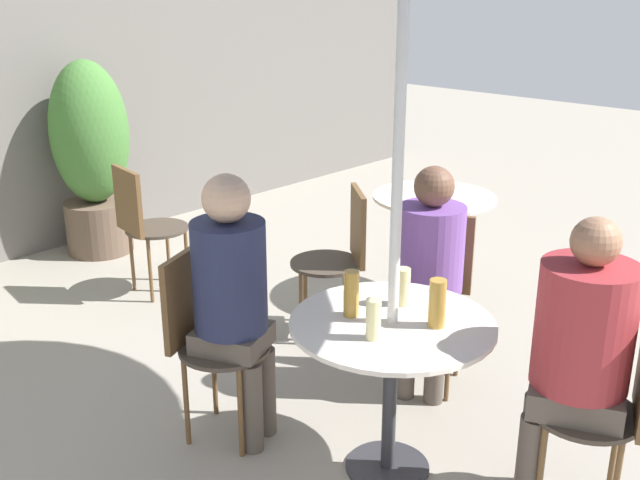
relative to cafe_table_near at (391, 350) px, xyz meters
The scene contains 15 objects.
cafe_table_near is the anchor object (origin of this frame).
cafe_table_far 1.87m from the cafe_table_near, 29.95° to the left, with size 0.78×0.78×0.70m.
bistro_chair_0 0.86m from the cafe_table_near, 66.71° to the right, with size 0.45×0.46×0.87m.
bistro_chair_1 0.86m from the cafe_table_near, 23.29° to the left, with size 0.46×0.45×0.87m.
bistro_chair_2 0.86m from the cafe_table_near, 113.29° to the left, with size 0.45×0.46×0.87m.
bistro_chair_4 1.33m from the cafe_table_near, 50.46° to the left, with size 0.47×0.47×0.87m.
bistro_chair_6 2.36m from the cafe_table_near, 80.69° to the left, with size 0.43×0.41×0.87m.
seated_person_0 0.72m from the cafe_table_near, 66.71° to the right, with size 0.42×0.44×1.22m.
seated_person_1 0.72m from the cafe_table_near, 23.29° to the left, with size 0.39×0.37×1.17m.
seated_person_2 0.73m from the cafe_table_near, 113.29° to the left, with size 0.37×0.39×1.25m.
beer_glass_0 0.29m from the cafe_table_near, 60.71° to the right, with size 0.07×0.07×0.20m.
beer_glass_1 0.27m from the cafe_table_near, 24.74° to the left, with size 0.06×0.06×0.16m.
beer_glass_2 0.28m from the cafe_table_near, 114.60° to the left, with size 0.06×0.06×0.19m.
beer_glass_3 0.27m from the cafe_table_near, 167.43° to the right, with size 0.06×0.06×0.16m.
potted_plant_1 3.37m from the cafe_table_near, 79.43° to the left, with size 0.57×0.57×1.45m.
Camera 1 is at (-2.07, -1.63, 2.01)m, focal length 42.00 mm.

